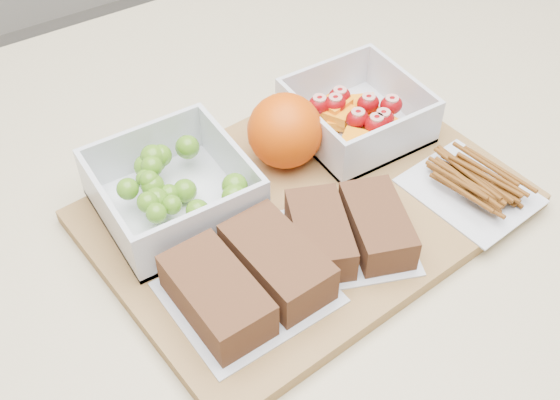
{
  "coord_description": "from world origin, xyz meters",
  "views": [
    {
      "loc": [
        -0.27,
        -0.44,
        1.44
      ],
      "look_at": [
        -0.01,
        -0.02,
        0.93
      ],
      "focal_mm": 45.0,
      "sensor_mm": 36.0,
      "label": 1
    }
  ],
  "objects_px": {
    "orange": "(285,131)",
    "fruit_container": "(356,115)",
    "sandwich_bag_left": "(247,279)",
    "pretzel_bag": "(472,182)",
    "grape_container": "(174,188)",
    "cutting_board": "(306,208)",
    "sandwich_bag_center": "(349,230)"
  },
  "relations": [
    {
      "from": "orange",
      "to": "fruit_container",
      "type": "bearing_deg",
      "value": -1.05
    },
    {
      "from": "sandwich_bag_left",
      "to": "pretzel_bag",
      "type": "xyz_separation_m",
      "value": [
        0.26,
        -0.01,
        -0.01
      ]
    },
    {
      "from": "fruit_container",
      "to": "pretzel_bag",
      "type": "relative_size",
      "value": 0.97
    },
    {
      "from": "grape_container",
      "to": "pretzel_bag",
      "type": "xyz_separation_m",
      "value": [
        0.27,
        -0.15,
        -0.01
      ]
    },
    {
      "from": "orange",
      "to": "sandwich_bag_left",
      "type": "height_order",
      "value": "orange"
    },
    {
      "from": "grape_container",
      "to": "orange",
      "type": "xyz_separation_m",
      "value": [
        0.13,
        -0.0,
        0.01
      ]
    },
    {
      "from": "orange",
      "to": "pretzel_bag",
      "type": "bearing_deg",
      "value": -46.66
    },
    {
      "from": "grape_container",
      "to": "sandwich_bag_left",
      "type": "xyz_separation_m",
      "value": [
        0.01,
        -0.14,
        -0.0
      ]
    },
    {
      "from": "pretzel_bag",
      "to": "cutting_board",
      "type": "bearing_deg",
      "value": 153.48
    },
    {
      "from": "cutting_board",
      "to": "sandwich_bag_left",
      "type": "relative_size",
      "value": 2.83
    },
    {
      "from": "cutting_board",
      "to": "fruit_container",
      "type": "bearing_deg",
      "value": 24.84
    },
    {
      "from": "pretzel_bag",
      "to": "fruit_container",
      "type": "bearing_deg",
      "value": 106.73
    },
    {
      "from": "cutting_board",
      "to": "sandwich_bag_center",
      "type": "distance_m",
      "value": 0.07
    },
    {
      "from": "fruit_container",
      "to": "sandwich_bag_center",
      "type": "height_order",
      "value": "fruit_container"
    },
    {
      "from": "grape_container",
      "to": "sandwich_bag_center",
      "type": "bearing_deg",
      "value": -48.48
    },
    {
      "from": "fruit_container",
      "to": "orange",
      "type": "height_order",
      "value": "orange"
    },
    {
      "from": "grape_container",
      "to": "pretzel_bag",
      "type": "height_order",
      "value": "grape_container"
    },
    {
      "from": "grape_container",
      "to": "fruit_container",
      "type": "height_order",
      "value": "grape_container"
    },
    {
      "from": "sandwich_bag_left",
      "to": "pretzel_bag",
      "type": "distance_m",
      "value": 0.26
    },
    {
      "from": "grape_container",
      "to": "sandwich_bag_center",
      "type": "height_order",
      "value": "grape_container"
    },
    {
      "from": "grape_container",
      "to": "sandwich_bag_center",
      "type": "xyz_separation_m",
      "value": [
        0.12,
        -0.14,
        -0.01
      ]
    },
    {
      "from": "grape_container",
      "to": "fruit_container",
      "type": "distance_m",
      "value": 0.23
    },
    {
      "from": "grape_container",
      "to": "orange",
      "type": "height_order",
      "value": "orange"
    },
    {
      "from": "cutting_board",
      "to": "fruit_container",
      "type": "distance_m",
      "value": 0.13
    },
    {
      "from": "sandwich_bag_left",
      "to": "orange",
      "type": "bearing_deg",
      "value": 47.08
    },
    {
      "from": "fruit_container",
      "to": "pretzel_bag",
      "type": "distance_m",
      "value": 0.15
    },
    {
      "from": "grape_container",
      "to": "orange",
      "type": "distance_m",
      "value": 0.13
    },
    {
      "from": "sandwich_bag_left",
      "to": "sandwich_bag_center",
      "type": "bearing_deg",
      "value": 0.32
    },
    {
      "from": "cutting_board",
      "to": "pretzel_bag",
      "type": "distance_m",
      "value": 0.18
    },
    {
      "from": "sandwich_bag_left",
      "to": "sandwich_bag_center",
      "type": "height_order",
      "value": "sandwich_bag_left"
    },
    {
      "from": "cutting_board",
      "to": "pretzel_bag",
      "type": "height_order",
      "value": "pretzel_bag"
    },
    {
      "from": "sandwich_bag_left",
      "to": "cutting_board",
      "type": "bearing_deg",
      "value": 31.75
    }
  ]
}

